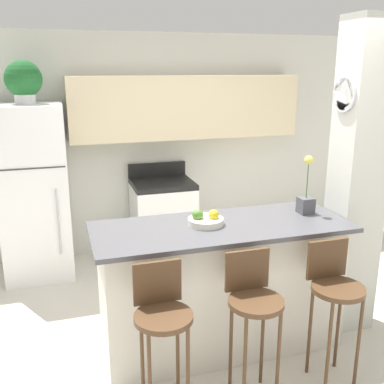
% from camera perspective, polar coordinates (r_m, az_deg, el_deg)
% --- Properties ---
extents(ground_plane, '(14.00, 14.00, 0.00)m').
position_cam_1_polar(ground_plane, '(3.85, 3.54, -18.70)').
color(ground_plane, beige).
extents(wall_back, '(5.60, 0.38, 2.55)m').
position_cam_1_polar(wall_back, '(5.32, -3.04, 7.95)').
color(wall_back, silver).
rests_on(wall_back, ground_plane).
extents(pillar_right, '(0.38, 0.32, 2.55)m').
position_cam_1_polar(pillar_right, '(3.86, 20.22, 1.31)').
color(pillar_right, silver).
rests_on(pillar_right, ground_plane).
extents(counter_bar, '(1.95, 0.75, 1.03)m').
position_cam_1_polar(counter_bar, '(3.59, 3.68, -11.85)').
color(counter_bar, silver).
rests_on(counter_bar, ground_plane).
extents(refrigerator, '(0.68, 0.72, 1.82)m').
position_cam_1_polar(refrigerator, '(4.96, -19.38, -0.04)').
color(refrigerator, white).
rests_on(refrigerator, ground_plane).
extents(stove_range, '(0.69, 0.60, 1.07)m').
position_cam_1_polar(stove_range, '(5.27, -3.69, -3.37)').
color(stove_range, white).
rests_on(stove_range, ground_plane).
extents(bar_stool_left, '(0.36, 0.36, 1.01)m').
position_cam_1_polar(bar_stool_left, '(2.86, -3.82, -15.77)').
color(bar_stool_left, '#4C331E').
rests_on(bar_stool_left, ground_plane).
extents(bar_stool_mid, '(0.36, 0.36, 1.01)m').
position_cam_1_polar(bar_stool_mid, '(3.03, 7.80, -13.90)').
color(bar_stool_mid, '#4C331E').
rests_on(bar_stool_mid, ground_plane).
extents(bar_stool_right, '(0.36, 0.36, 1.01)m').
position_cam_1_polar(bar_stool_right, '(3.31, 17.64, -11.86)').
color(bar_stool_right, '#4C331E').
rests_on(bar_stool_right, ground_plane).
extents(potted_plant_on_fridge, '(0.36, 0.36, 0.42)m').
position_cam_1_polar(potted_plant_on_fridge, '(4.80, -20.62, 13.11)').
color(potted_plant_on_fridge, silver).
rests_on(potted_plant_on_fridge, refrigerator).
extents(orchid_vase, '(0.11, 0.11, 0.47)m').
position_cam_1_polar(orchid_vase, '(3.72, 14.29, -0.70)').
color(orchid_vase, '#4C4C51').
rests_on(orchid_vase, counter_bar).
extents(fruit_bowl, '(0.27, 0.27, 0.12)m').
position_cam_1_polar(fruit_bowl, '(3.37, 1.72, -3.57)').
color(fruit_bowl, silver).
rests_on(fruit_bowl, counter_bar).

